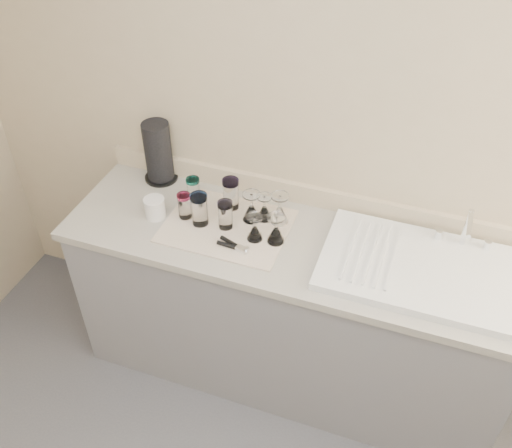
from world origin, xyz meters
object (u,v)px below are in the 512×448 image
at_px(goblet_front_left, 255,231).
at_px(tumbler_lavender, 225,215).
at_px(goblet_back_left, 264,211).
at_px(goblet_extra, 251,211).
at_px(goblet_back_right, 279,213).
at_px(tumbler_teal, 193,190).
at_px(white_mug, 154,207).
at_px(can_opener, 234,246).
at_px(tumbler_purple, 231,193).
at_px(tumbler_magenta, 185,206).
at_px(goblet_front_right, 276,233).
at_px(tumbler_blue, 199,209).
at_px(paper_towel_roll, 158,153).
at_px(sink_unit, 422,269).

bearing_deg(goblet_front_left, tumbler_lavender, 167.75).
relative_size(goblet_back_left, goblet_extra, 0.87).
bearing_deg(goblet_front_left, goblet_back_right, 66.66).
xyz_separation_m(tumbler_teal, goblet_back_right, (0.42, -0.01, -0.02)).
bearing_deg(white_mug, goblet_back_left, 16.56).
bearing_deg(can_opener, tumbler_purple, 113.68).
height_order(tumbler_purple, tumbler_lavender, tumbler_purple).
xyz_separation_m(tumbler_magenta, goblet_back_left, (0.34, 0.11, -0.02)).
bearing_deg(goblet_back_left, goblet_front_right, -52.89).
xyz_separation_m(goblet_front_left, can_opener, (-0.07, -0.09, -0.03)).
bearing_deg(goblet_extra, goblet_front_left, -63.71).
height_order(goblet_back_left, goblet_back_right, goblet_back_right).
distance_m(tumbler_teal, white_mug, 0.20).
distance_m(tumbler_blue, white_mug, 0.22).
height_order(goblet_front_left, can_opener, goblet_front_left).
relative_size(tumbler_purple, can_opener, 1.03).
bearing_deg(paper_towel_roll, goblet_front_right, -20.77).
bearing_deg(sink_unit, paper_towel_roll, 170.00).
distance_m(tumbler_purple, goblet_extra, 0.13).
xyz_separation_m(tumbler_lavender, paper_towel_roll, (-0.44, 0.24, 0.07)).
height_order(sink_unit, tumbler_magenta, sink_unit).
distance_m(tumbler_purple, goblet_front_left, 0.25).
bearing_deg(tumbler_teal, goblet_back_left, -1.57).
xyz_separation_m(tumbler_magenta, can_opener, (0.28, -0.12, -0.05)).
height_order(goblet_extra, paper_towel_roll, paper_towel_roll).
relative_size(tumbler_blue, paper_towel_roll, 0.50).
xyz_separation_m(tumbler_magenta, white_mug, (-0.14, -0.03, -0.02)).
xyz_separation_m(goblet_front_right, white_mug, (-0.58, -0.01, -0.01)).
bearing_deg(tumbler_magenta, tumbler_teal, 94.82).
distance_m(goblet_back_right, goblet_front_right, 0.14).
xyz_separation_m(tumbler_blue, can_opener, (0.20, -0.10, -0.07)).
bearing_deg(goblet_front_left, goblet_front_right, 9.38).
bearing_deg(tumbler_teal, tumbler_purple, 5.60).
bearing_deg(can_opener, goblet_extra, 87.86).
relative_size(tumbler_teal, paper_towel_roll, 0.41).
relative_size(tumbler_lavender, goblet_back_right, 0.93).
bearing_deg(paper_towel_roll, tumbler_lavender, -28.61).
distance_m(can_opener, white_mug, 0.43).
bearing_deg(white_mug, tumbler_magenta, 14.05).
distance_m(tumbler_lavender, white_mug, 0.34).
bearing_deg(can_opener, goblet_back_left, 75.28).
bearing_deg(white_mug, goblet_extra, 15.36).
xyz_separation_m(tumbler_lavender, goblet_back_left, (0.14, 0.11, -0.03)).
xyz_separation_m(goblet_extra, white_mug, (-0.43, -0.12, -0.01)).
relative_size(goblet_front_left, white_mug, 0.87).
height_order(tumbler_teal, goblet_back_right, goblet_back_right).
bearing_deg(paper_towel_roll, tumbler_purple, -14.03).
relative_size(tumbler_magenta, can_opener, 0.83).
xyz_separation_m(tumbler_blue, paper_towel_roll, (-0.33, 0.26, 0.06)).
xyz_separation_m(goblet_back_left, goblet_front_left, (0.01, -0.14, -0.00)).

